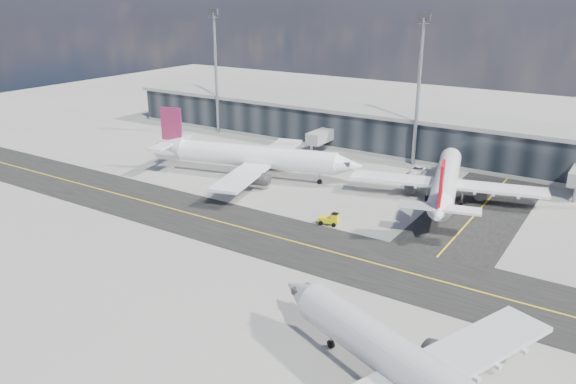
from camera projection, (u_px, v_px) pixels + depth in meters
name	position (u px, v px, depth m)	size (l,w,h in m)	color
ground	(279.00, 253.00, 73.96)	(300.00, 300.00, 0.00)	gray
taxiway_lanes	(343.00, 232.00, 80.44)	(180.00, 63.00, 0.03)	black
terminal_concourse	(427.00, 137.00, 115.99)	(152.00, 19.80, 8.80)	black
floodlight_masts	(419.00, 86.00, 106.67)	(102.50, 0.70, 28.90)	gray
airliner_af	(253.00, 157.00, 102.92)	(40.18, 34.55, 12.03)	white
airliner_redtail	(446.00, 181.00, 90.51)	(31.49, 36.62, 10.97)	white
airliner_near	(429.00, 382.00, 43.69)	(36.46, 31.54, 11.24)	#B9BBBE
baggage_tug	(331.00, 219.00, 82.49)	(3.19, 2.00, 1.87)	#D6CF0B
service_van	(417.00, 170.00, 105.91)	(2.33, 5.05, 1.40)	white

